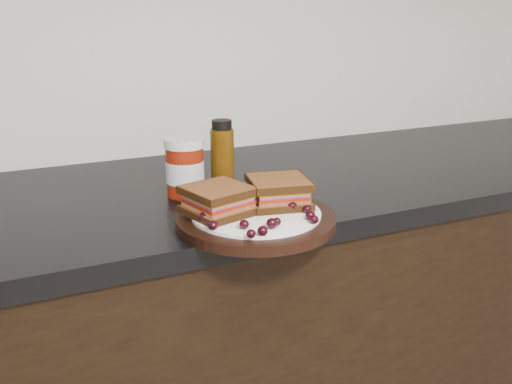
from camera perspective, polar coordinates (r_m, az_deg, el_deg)
base_cabinets at (r=1.44m, az=-3.13°, el=-17.38°), size 3.96×0.58×0.86m
countertop at (r=1.23m, az=-3.48°, el=-0.09°), size 3.98×0.60×0.04m
plate at (r=1.00m, az=0.00°, el=-2.79°), size 0.28×0.28×0.02m
sandwich_left at (r=0.98m, az=-3.80°, el=-0.83°), size 0.13×0.13×0.05m
sandwich_right at (r=1.02m, az=2.29°, el=0.04°), size 0.12×0.12×0.05m
grape_0 at (r=0.91m, az=-4.32°, el=-3.33°), size 0.02×0.02×0.02m
grape_1 at (r=0.91m, az=-1.19°, el=-3.26°), size 0.02×0.02×0.02m
grape_2 at (r=0.88m, az=-0.50°, el=-4.18°), size 0.01×0.01×0.01m
grape_3 at (r=0.89m, az=0.67°, el=-3.90°), size 0.02×0.02×0.02m
grape_4 at (r=0.92m, az=1.60°, el=-3.14°), size 0.02×0.02×0.02m
grape_5 at (r=0.93m, az=2.09°, el=-2.98°), size 0.01×0.01×0.01m
grape_6 at (r=0.94m, az=5.82°, el=-2.73°), size 0.02×0.02×0.01m
grape_7 at (r=0.96m, az=5.46°, el=-2.33°), size 0.02×0.02×0.02m
grape_8 at (r=0.99m, az=5.14°, el=-1.72°), size 0.02×0.02×0.01m
grape_9 at (r=0.99m, az=3.61°, el=-1.45°), size 0.02×0.02×0.02m
grape_10 at (r=1.04m, az=3.30°, el=-0.55°), size 0.02×0.02×0.02m
grape_11 at (r=1.03m, az=2.47°, el=-0.65°), size 0.02×0.02×0.02m
grape_12 at (r=1.05m, az=1.38°, el=-0.42°), size 0.02×0.02×0.01m
grape_13 at (r=1.01m, az=-4.68°, el=-1.09°), size 0.02×0.02×0.02m
grape_14 at (r=0.97m, az=-5.31°, el=-1.99°), size 0.02×0.02×0.02m
grape_15 at (r=0.96m, az=-3.86°, el=-2.11°), size 0.02×0.02×0.02m
grape_16 at (r=1.00m, az=-4.63°, el=-1.33°), size 0.02×0.02×0.02m
grape_17 at (r=0.99m, az=-4.52°, el=-1.64°), size 0.02×0.02×0.02m
grape_18 at (r=0.94m, az=-5.26°, el=-2.54°), size 0.02×0.02×0.02m
condiment_jar at (r=1.15m, az=-7.12°, el=2.49°), size 0.09×0.09×0.12m
oil_bottle at (r=1.21m, az=-3.40°, el=3.94°), size 0.06×0.06×0.14m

